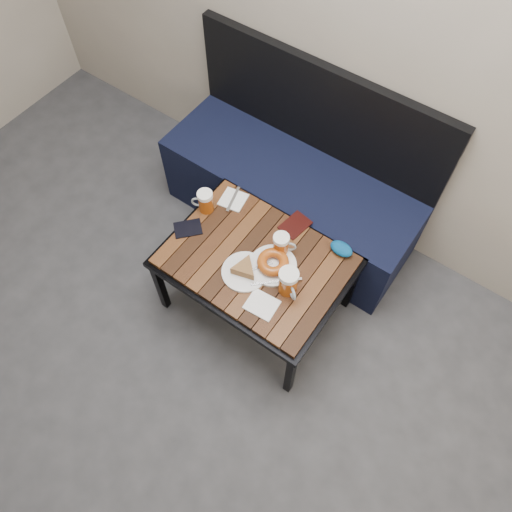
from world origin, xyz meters
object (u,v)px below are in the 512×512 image
Objects in this scene: cafe_table at (256,264)px; beer_mug_left at (205,201)px; beer_mug_centre at (281,244)px; plate_bagel at (273,264)px; knit_pouch at (341,249)px; beer_mug_right at (288,282)px; bench at (292,190)px; plate_pie at (245,270)px; passport_navy at (188,228)px; passport_burgundy at (295,225)px.

beer_mug_left reaches higher than cafe_table.
beer_mug_left is 1.01× the size of beer_mug_centre.
cafe_table is 0.11m from plate_bagel.
beer_mug_centre is 0.28m from knit_pouch.
beer_mug_right is (0.13, -0.15, 0.01)m from beer_mug_centre.
bench is 0.65m from plate_bagel.
plate_bagel reaches higher than plate_pie.
plate_bagel is 2.01× the size of passport_navy.
beer_mug_right reaches higher than beer_mug_centre.
passport_burgundy is 1.29× the size of knit_pouch.
cafe_table is 3.25× the size of plate_bagel.
plate_bagel is 0.25m from passport_burgundy.
beer_mug_right is 0.35m from passport_burgundy.
beer_mug_right is 0.67× the size of plate_pie.
beer_mug_right reaches higher than cafe_table.
bench is at bearing 132.87° from passport_burgundy.
beer_mug_right reaches higher than knit_pouch.
beer_mug_left and beer_mug_centre have the same top height.
beer_mug_centre reaches higher than plate_pie.
passport_burgundy is (-0.16, 0.31, -0.07)m from beer_mug_right.
passport_burgundy is at bearing 152.90° from beer_mug_right.
passport_burgundy is at bearing 174.03° from beer_mug_left.
knit_pouch is (0.25, 0.00, 0.02)m from passport_burgundy.
plate_pie reaches higher than knit_pouch.
beer_mug_left is 0.58× the size of plate_pie.
beer_mug_right is 0.21m from plate_pie.
knit_pouch is at bearing 67.33° from passport_navy.
knit_pouch is at bearing 49.62° from plate_bagel.
knit_pouch is (0.46, -0.31, 0.22)m from bench.
cafe_table is 7.00× the size of beer_mug_left.
beer_mug_right is 1.27× the size of knit_pouch.
passport_navy is (-0.56, -0.00, -0.07)m from beer_mug_right.
cafe_table is (0.16, -0.57, 0.16)m from bench.
knit_pouch is at bearing 49.63° from plate_pie.
beer_mug_centre is 0.46m from passport_navy.
cafe_table is 4.03× the size of plate_pie.
plate_pie is 0.36m from passport_navy.
bench is 0.43m from passport_burgundy.
bench is at bearing 114.33° from passport_navy.
plate_bagel is at bearing -170.78° from beer_mug_right.
passport_burgundy is at bearing 180.00° from knit_pouch.
beer_mug_centre reaches higher than passport_burgundy.
cafe_table is at bearing -153.35° from beer_mug_centre.
cafe_table is at bearing 89.53° from plate_pie.
plate_bagel is 2.34× the size of knit_pouch.
bench is at bearing -141.04° from beer_mug_left.
passport_navy is at bearing -107.58° from bench.
bench is at bearing 87.40° from beer_mug_centre.
passport_navy is at bearing -171.97° from cafe_table.
plate_pie is at bearing -133.37° from beer_mug_right.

